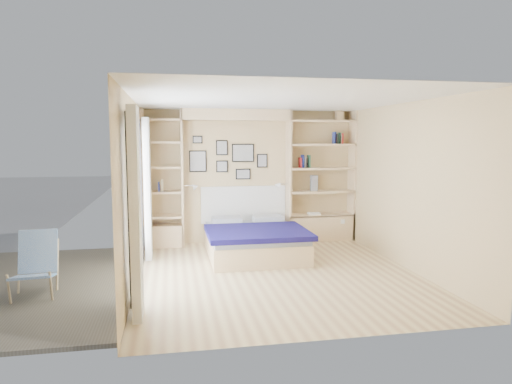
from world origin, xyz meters
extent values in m
plane|color=#D5BD86|center=(0.00, 0.00, 0.00)|extent=(4.50, 4.50, 0.00)
plane|color=tan|center=(0.00, 2.25, 1.25)|extent=(4.00, 0.00, 4.00)
plane|color=tan|center=(0.00, -2.25, 1.25)|extent=(4.00, 0.00, 4.00)
plane|color=tan|center=(-2.00, 0.00, 1.25)|extent=(0.00, 4.50, 4.50)
plane|color=tan|center=(2.00, 0.00, 1.25)|extent=(0.00, 4.50, 4.50)
plane|color=white|center=(0.00, 0.00, 2.50)|extent=(4.50, 4.50, 0.00)
cube|color=beige|center=(-1.30, 2.08, 1.25)|extent=(0.04, 0.35, 2.50)
cube|color=beige|center=(0.70, 2.08, 1.25)|extent=(0.04, 0.35, 2.50)
cube|color=beige|center=(-0.30, 2.08, 2.40)|extent=(2.00, 0.35, 0.20)
cube|color=beige|center=(1.98, 2.08, 1.25)|extent=(0.04, 0.35, 2.50)
cube|color=beige|center=(-1.98, 2.08, 1.25)|extent=(0.04, 0.35, 2.50)
cube|color=beige|center=(1.35, 2.08, 0.25)|extent=(1.30, 0.35, 0.50)
cube|color=beige|center=(-1.65, 2.08, 0.20)|extent=(0.70, 0.35, 0.40)
cube|color=black|center=(-1.97, 0.00, 2.23)|extent=(0.04, 2.08, 0.06)
cube|color=black|center=(-1.97, 0.00, 0.03)|extent=(0.04, 2.08, 0.06)
cube|color=black|center=(-1.97, -1.02, 1.10)|extent=(0.04, 0.06, 2.20)
cube|color=black|center=(-1.97, 1.02, 1.10)|extent=(0.04, 0.06, 2.20)
cube|color=silver|center=(-1.98, 0.00, 1.12)|extent=(0.01, 2.00, 2.20)
cube|color=white|center=(-1.88, -1.30, 1.15)|extent=(0.10, 0.45, 2.30)
cube|color=white|center=(-1.88, 1.30, 1.15)|extent=(0.10, 0.45, 2.30)
cube|color=beige|center=(1.35, 2.08, 0.50)|extent=(1.30, 0.35, 0.04)
cube|color=beige|center=(1.35, 2.08, 0.95)|extent=(1.30, 0.35, 0.04)
cube|color=beige|center=(1.35, 2.08, 1.40)|extent=(1.30, 0.35, 0.04)
cube|color=beige|center=(1.35, 2.08, 1.85)|extent=(1.30, 0.35, 0.04)
cube|color=beige|center=(1.35, 2.08, 2.30)|extent=(1.30, 0.35, 0.04)
cube|color=beige|center=(-1.65, 2.08, 0.55)|extent=(0.70, 0.35, 0.04)
cube|color=beige|center=(-1.65, 2.08, 1.00)|extent=(0.70, 0.35, 0.04)
cube|color=beige|center=(-1.65, 2.08, 1.45)|extent=(0.70, 0.35, 0.04)
cube|color=beige|center=(-1.65, 2.08, 1.90)|extent=(0.70, 0.35, 0.04)
cube|color=beige|center=(-1.65, 2.08, 2.30)|extent=(0.70, 0.35, 0.04)
cube|color=beige|center=(-0.14, 1.16, 0.17)|extent=(1.53, 1.91, 0.33)
cube|color=#A1A5B0|center=(-0.14, 1.16, 0.38)|extent=(1.49, 1.87, 0.10)
cube|color=#120D45|center=(-0.14, 0.83, 0.45)|extent=(1.63, 1.34, 0.08)
cube|color=#A1A5B0|center=(-0.52, 1.81, 0.49)|extent=(0.53, 0.38, 0.12)
cube|color=#A1A5B0|center=(0.24, 1.81, 0.49)|extent=(0.53, 0.38, 0.12)
cube|color=white|center=(-0.14, 2.22, 0.72)|extent=(1.63, 0.04, 0.70)
cube|color=black|center=(-1.00, 2.23, 1.55)|extent=(0.32, 0.02, 0.40)
cube|color=gray|center=(-1.00, 2.21, 1.55)|extent=(0.28, 0.01, 0.36)
cube|color=black|center=(-0.55, 2.23, 1.80)|extent=(0.22, 0.02, 0.28)
cube|color=gray|center=(-0.55, 2.21, 1.80)|extent=(0.18, 0.01, 0.24)
cube|color=black|center=(-0.55, 2.23, 1.45)|extent=(0.22, 0.02, 0.22)
cube|color=gray|center=(-0.55, 2.21, 1.45)|extent=(0.18, 0.01, 0.18)
cube|color=black|center=(-0.15, 2.23, 1.70)|extent=(0.42, 0.02, 0.34)
cube|color=gray|center=(-0.15, 2.21, 1.70)|extent=(0.38, 0.01, 0.30)
cube|color=black|center=(-0.15, 2.23, 1.30)|extent=(0.28, 0.02, 0.20)
cube|color=gray|center=(-0.15, 2.21, 1.30)|extent=(0.24, 0.01, 0.16)
cube|color=black|center=(0.22, 2.23, 1.55)|extent=(0.20, 0.02, 0.26)
cube|color=gray|center=(0.22, 2.21, 1.55)|extent=(0.16, 0.01, 0.22)
cube|color=black|center=(-1.00, 2.23, 1.95)|extent=(0.18, 0.02, 0.14)
cube|color=gray|center=(-1.00, 2.21, 1.95)|extent=(0.14, 0.01, 0.10)
cylinder|color=silver|center=(-1.16, 2.00, 1.12)|extent=(0.20, 0.02, 0.02)
cone|color=white|center=(-1.06, 2.00, 1.10)|extent=(0.13, 0.12, 0.15)
cylinder|color=silver|center=(0.56, 2.00, 1.12)|extent=(0.20, 0.02, 0.02)
cone|color=white|center=(0.46, 2.00, 1.10)|extent=(0.13, 0.12, 0.15)
cube|color=#A51E1E|center=(0.93, 2.07, 1.51)|extent=(0.02, 0.15, 0.19)
cube|color=navy|center=(0.97, 2.07, 1.54)|extent=(0.03, 0.15, 0.24)
cube|color=black|center=(1.04, 2.07, 1.52)|extent=(0.03, 0.15, 0.19)
cube|color=#BFB28C|center=(1.03, 2.07, 1.52)|extent=(0.04, 0.15, 0.20)
cube|color=#26593F|center=(1.10, 2.07, 1.54)|extent=(0.03, 0.15, 0.24)
cube|color=#A51E1E|center=(1.61, 2.07, 1.97)|extent=(0.02, 0.15, 0.19)
cube|color=navy|center=(1.60, 2.07, 1.98)|extent=(0.03, 0.15, 0.23)
cube|color=black|center=(1.63, 2.07, 1.97)|extent=(0.03, 0.15, 0.19)
cube|color=#BFB28C|center=(1.71, 2.07, 1.96)|extent=(0.04, 0.15, 0.18)
cube|color=#26593F|center=(1.70, 2.07, 1.98)|extent=(0.03, 0.15, 0.21)
cube|color=#A51E1E|center=(1.74, 2.07, 1.97)|extent=(0.03, 0.15, 0.20)
cube|color=navy|center=(-1.71, 2.07, 1.10)|extent=(0.02, 0.15, 0.17)
cube|color=#BFB28C|center=(-1.65, 2.07, 1.12)|extent=(0.03, 0.15, 0.21)
cube|color=beige|center=(1.68, 2.07, 2.40)|extent=(0.13, 0.13, 0.15)
cone|color=beige|center=(1.68, 2.07, 2.51)|extent=(0.20, 0.20, 0.08)
cube|color=slate|center=(1.21, 2.07, 1.12)|extent=(0.12, 0.12, 0.30)
cube|color=white|center=(1.20, 2.02, 0.54)|extent=(0.22, 0.16, 0.03)
cube|color=brown|center=(-3.60, 0.00, 0.00)|extent=(3.20, 4.00, 0.05)
cylinder|color=tan|center=(-3.38, -0.73, 0.21)|extent=(0.04, 0.14, 0.40)
cylinder|color=tan|center=(-2.93, -0.69, 0.21)|extent=(0.04, 0.14, 0.40)
cylinder|color=tan|center=(-3.43, -0.17, 0.31)|extent=(0.06, 0.33, 0.66)
cylinder|color=tan|center=(-2.98, -0.13, 0.31)|extent=(0.06, 0.33, 0.66)
cube|color=#2B63A7|center=(-3.17, -0.51, 0.29)|extent=(0.51, 0.60, 0.15)
cube|color=#2B63A7|center=(-3.21, -0.12, 0.51)|extent=(0.48, 0.26, 0.54)
camera|label=1|loc=(-1.50, -6.30, 1.94)|focal=32.00mm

